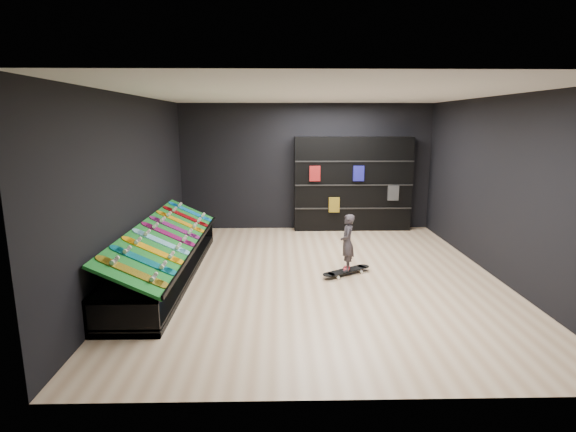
{
  "coord_description": "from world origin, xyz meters",
  "views": [
    {
      "loc": [
        -0.66,
        -7.28,
        2.59
      ],
      "look_at": [
        -0.5,
        0.2,
        1.0
      ],
      "focal_mm": 28.0,
      "sensor_mm": 36.0,
      "label": 1
    }
  ],
  "objects_px": {
    "floor_skateboard": "(346,272)",
    "child": "(347,253)",
    "display_rack": "(167,262)",
    "back_shelving": "(353,184)"
  },
  "relations": [
    {
      "from": "display_rack",
      "to": "child",
      "type": "distance_m",
      "value": 3.05
    },
    {
      "from": "back_shelving",
      "to": "child",
      "type": "relative_size",
      "value": 4.77
    },
    {
      "from": "display_rack",
      "to": "child",
      "type": "bearing_deg",
      "value": 0.47
    },
    {
      "from": "floor_skateboard",
      "to": "child",
      "type": "xyz_separation_m",
      "value": [
        0.0,
        0.0,
        0.33
      ]
    },
    {
      "from": "floor_skateboard",
      "to": "display_rack",
      "type": "bearing_deg",
      "value": 147.7
    },
    {
      "from": "back_shelving",
      "to": "floor_skateboard",
      "type": "bearing_deg",
      "value": -100.56
    },
    {
      "from": "back_shelving",
      "to": "floor_skateboard",
      "type": "distance_m",
      "value": 3.52
    },
    {
      "from": "floor_skateboard",
      "to": "child",
      "type": "relative_size",
      "value": 1.68
    },
    {
      "from": "back_shelving",
      "to": "floor_skateboard",
      "type": "relative_size",
      "value": 2.84
    },
    {
      "from": "floor_skateboard",
      "to": "child",
      "type": "distance_m",
      "value": 0.33
    }
  ]
}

